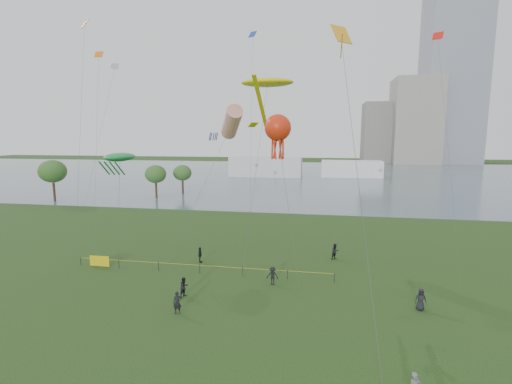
# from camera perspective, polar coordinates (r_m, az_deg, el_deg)

# --- Properties ---
(ground_plane) EXTENTS (400.00, 400.00, 0.00)m
(ground_plane) POSITION_cam_1_polar(r_m,az_deg,el_deg) (22.75, -4.85, -24.34)
(ground_plane) COLOR black
(lake) EXTENTS (400.00, 120.00, 0.08)m
(lake) POSITION_cam_1_polar(r_m,az_deg,el_deg) (119.17, 7.61, 2.55)
(lake) COLOR slate
(lake) RESTS_ON ground_plane
(tower) EXTENTS (24.00, 24.00, 120.00)m
(tower) POSITION_cam_1_polar(r_m,az_deg,el_deg) (200.67, 28.33, 21.32)
(tower) COLOR slate
(tower) RESTS_ON ground_plane
(building_mid) EXTENTS (20.00, 20.00, 38.00)m
(building_mid) POSITION_cam_1_polar(r_m,az_deg,el_deg) (185.13, 23.23, 9.94)
(building_mid) COLOR gray
(building_mid) RESTS_ON ground_plane
(building_low) EXTENTS (16.00, 18.00, 28.00)m
(building_low) POSITION_cam_1_polar(r_m,az_deg,el_deg) (188.37, 18.53, 8.63)
(building_low) COLOR slate
(building_low) RESTS_ON ground_plane
(pavilion_left) EXTENTS (22.00, 8.00, 6.00)m
(pavilion_left) POSITION_cam_1_polar(r_m,az_deg,el_deg) (115.08, 1.53, 3.90)
(pavilion_left) COLOR silver
(pavilion_left) RESTS_ON ground_plane
(pavilion_right) EXTENTS (18.00, 7.00, 5.00)m
(pavilion_right) POSITION_cam_1_polar(r_m,az_deg,el_deg) (117.18, 14.46, 3.47)
(pavilion_right) COLOR white
(pavilion_right) RESTS_ON ground_plane
(trees) EXTENTS (25.16, 18.06, 7.92)m
(trees) POSITION_cam_1_polar(r_m,az_deg,el_deg) (78.92, -20.86, 2.80)
(trees) COLOR #342417
(trees) RESTS_ON ground_plane
(fence) EXTENTS (24.07, 0.07, 1.05)m
(fence) POSITION_cam_1_polar(r_m,az_deg,el_deg) (37.07, -17.81, -10.41)
(fence) COLOR black
(fence) RESTS_ON ground_plane
(spectator_a) EXTENTS (0.86, 0.94, 1.57)m
(spectator_a) POSITION_cam_1_polar(r_m,az_deg,el_deg) (30.13, -10.98, -14.17)
(spectator_a) COLOR black
(spectator_a) RESTS_ON ground_plane
(spectator_b) EXTENTS (1.06, 0.68, 1.56)m
(spectator_b) POSITION_cam_1_polar(r_m,az_deg,el_deg) (31.85, 2.55, -12.74)
(spectator_b) COLOR black
(spectator_b) RESTS_ON ground_plane
(spectator_c) EXTENTS (0.60, 0.98, 1.56)m
(spectator_c) POSITION_cam_1_polar(r_m,az_deg,el_deg) (37.43, -8.61, -9.54)
(spectator_c) COLOR black
(spectator_c) RESTS_ON ground_plane
(spectator_d) EXTENTS (0.81, 0.55, 1.60)m
(spectator_d) POSITION_cam_1_polar(r_m,az_deg,el_deg) (29.98, 24.01, -14.86)
(spectator_d) COLOR black
(spectator_d) RESTS_ON ground_plane
(spectator_f) EXTENTS (0.64, 0.47, 1.60)m
(spectator_f) POSITION_cam_1_polar(r_m,az_deg,el_deg) (27.65, -12.02, -16.32)
(spectator_f) COLOR black
(spectator_f) RESTS_ON ground_plane
(spectator_g) EXTENTS (1.00, 0.97, 1.62)m
(spectator_g) POSITION_cam_1_polar(r_m,az_deg,el_deg) (38.74, 12.07, -8.96)
(spectator_g) COLOR black
(spectator_g) RESTS_ON ground_plane
(kite_stingray) EXTENTS (5.46, 10.18, 18.25)m
(kite_stingray) POSITION_cam_1_polar(r_m,az_deg,el_deg) (39.64, 1.71, 16.41)
(kite_stingray) COLOR #3F3F42
(kite_windsock) EXTENTS (6.46, 10.76, 15.83)m
(kite_windsock) POSITION_cam_1_polar(r_m,az_deg,el_deg) (42.33, -3.79, 10.66)
(kite_windsock) COLOR #3F3F42
(kite_creature) EXTENTS (2.53, 4.77, 10.70)m
(kite_creature) POSITION_cam_1_polar(r_m,az_deg,el_deg) (40.40, -20.24, 5.03)
(kite_creature) COLOR #3F3F42
(kite_octopus) EXTENTS (3.75, 6.49, 14.37)m
(kite_octopus) POSITION_cam_1_polar(r_m,az_deg,el_deg) (34.69, 3.37, 9.76)
(kite_octopus) COLOR #3F3F42
(kite_delta) EXTENTS (2.62, 16.19, 20.18)m
(kite_delta) POSITION_cam_1_polar(r_m,az_deg,el_deg) (28.07, 13.21, 20.86)
(kite_delta) COLOR #3F3F42
(small_kites) EXTENTS (40.91, 15.44, 4.45)m
(small_kites) POSITION_cam_1_polar(r_m,az_deg,el_deg) (40.66, -3.51, 22.07)
(small_kites) COLOR orange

